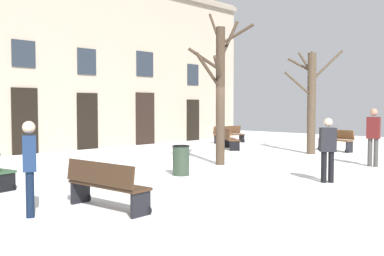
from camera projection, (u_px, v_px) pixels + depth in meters
ground_plane at (227, 165)px, 14.37m from camera, size 32.78×32.78×0.00m
building_facade at (87, 58)px, 19.64m from camera, size 20.49×0.60×7.93m
tree_near_facade at (311, 98)px, 17.61m from camera, size 2.00×2.12×4.20m
tree_center at (220, 88)px, 14.30m from camera, size 1.79×1.94×5.03m
litter_bin at (181, 160)px, 12.22m from camera, size 0.49×0.49×0.83m
bench_back_to_back_left at (230, 139)px, 19.55m from camera, size 1.45×1.58×0.91m
bench_far_corner at (229, 134)px, 22.78m from camera, size 1.83×0.80×0.87m
bench_facing_shops at (336, 140)px, 18.65m from camera, size 0.80×1.60×0.91m
bench_back_to_back_right at (106, 185)px, 8.15m from camera, size 0.62×1.88×0.90m
person_by_shop_door at (328, 147)px, 11.03m from camera, size 0.42×0.43×1.61m
person_strolling at (373, 134)px, 13.94m from camera, size 0.27×0.41×1.83m
person_near_bench at (29, 164)px, 7.65m from camera, size 0.36×0.44×1.65m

